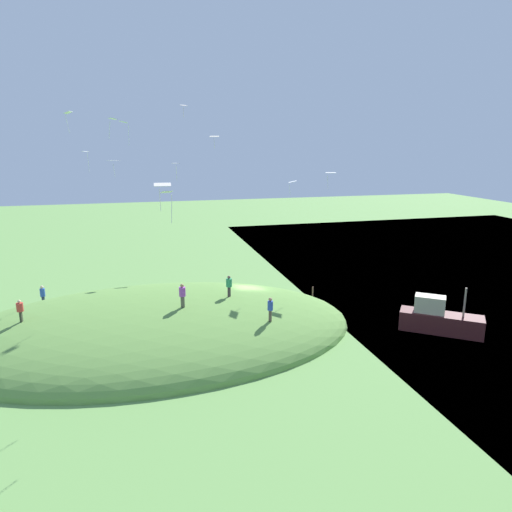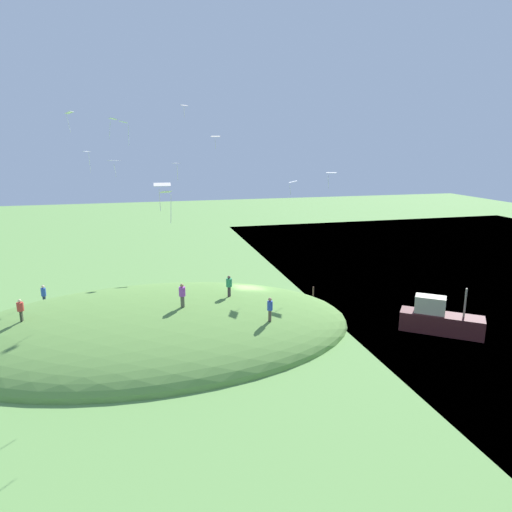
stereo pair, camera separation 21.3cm
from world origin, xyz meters
name	(u,v)px [view 1 (the left image)]	position (x,y,z in m)	size (l,w,h in m)	color
ground_plane	(249,307)	(0.00, 0.00, 0.00)	(160.00, 160.00, 0.00)	#66964B
grass_hill	(156,332)	(8.12, 3.44, 0.00)	(30.20, 19.34, 4.85)	#5F8D40
boat_on_lake	(439,319)	(-12.55, 8.78, 0.99)	(5.72, 4.91, 3.66)	#451B1C
person_on_hilltop	(182,293)	(6.15, 5.09, 3.46)	(0.54, 0.54, 1.75)	#575445
person_near_shore	(43,293)	(17.38, -4.85, 1.17)	(0.55, 0.55, 1.85)	#242D48
person_walking_path	(20,308)	(17.05, 4.05, 2.92)	(0.50, 0.50, 1.58)	#313627
person_with_child	(229,284)	(2.38, 3.23, 3.29)	(0.65, 0.65, 1.69)	#3A2E32
person_watching_kites	(270,306)	(0.39, 7.82, 2.86)	(0.49, 0.49, 1.73)	brown
kite_0	(214,137)	(0.43, -13.90, 14.61)	(1.15, 0.96, 1.36)	silver
kite_1	(168,195)	(7.16, 9.62, 10.90)	(0.75, 0.62, 1.92)	silver
kite_2	(114,161)	(10.74, -6.97, 12.33)	(1.26, 1.18, 1.49)	white
kite_3	(112,120)	(10.24, 1.61, 15.43)	(0.72, 0.85, 1.47)	white
kite_4	(86,154)	(13.68, -13.84, 12.87)	(0.77, 0.85, 2.18)	white
kite_5	(184,106)	(4.42, -6.18, 17.08)	(0.75, 0.66, 1.10)	white
kite_6	(292,182)	(-4.11, -1.01, 10.63)	(0.97, 1.16, 1.17)	white
kite_7	(124,124)	(9.39, 5.11, 15.05)	(0.58, 0.77, 1.55)	white
kite_8	(175,164)	(4.98, -10.61, 11.85)	(0.85, 0.97, 1.74)	silver
kite_9	(68,114)	(14.64, -10.60, 16.55)	(0.80, 0.99, 1.95)	white
kite_10	(162,186)	(7.26, 6.44, 11.19)	(1.11, 0.79, 1.80)	white
kite_11	(330,174)	(-7.95, -1.79, 11.27)	(1.06, 0.89, 1.46)	white
mooring_post	(313,293)	(-6.09, -0.50, 0.61)	(0.14, 0.14, 1.22)	brown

